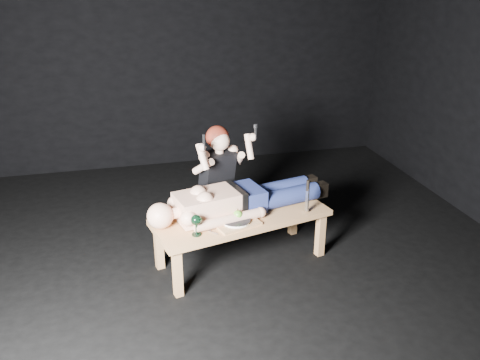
# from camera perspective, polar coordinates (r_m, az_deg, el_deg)

# --- Properties ---
(ground) EXTENTS (5.00, 5.00, 0.00)m
(ground) POSITION_cam_1_polar(r_m,az_deg,el_deg) (4.52, -0.09, -8.70)
(ground) COLOR black
(ground) RESTS_ON ground
(back_wall) EXTENTS (5.00, 0.00, 5.00)m
(back_wall) POSITION_cam_1_polar(r_m,az_deg,el_deg) (6.36, -5.69, 14.96)
(back_wall) COLOR black
(back_wall) RESTS_ON ground
(table) EXTENTS (1.57, 0.88, 0.45)m
(table) POSITION_cam_1_polar(r_m,az_deg,el_deg) (4.35, 0.16, -6.64)
(table) COLOR tan
(table) RESTS_ON ground
(lying_man) EXTENTS (1.59, 0.80, 0.27)m
(lying_man) POSITION_cam_1_polar(r_m,az_deg,el_deg) (4.27, 0.19, -1.78)
(lying_man) COLOR #DDAA90
(lying_man) RESTS_ON table
(kneeling_woman) EXTENTS (0.80, 0.85, 1.15)m
(kneeling_woman) POSITION_cam_1_polar(r_m,az_deg,el_deg) (4.59, -3.02, -0.10)
(kneeling_woman) COLOR black
(kneeling_woman) RESTS_ON ground
(serving_tray) EXTENTS (0.41, 0.35, 0.02)m
(serving_tray) POSITION_cam_1_polar(r_m,az_deg,el_deg) (4.09, -0.47, -4.88)
(serving_tray) COLOR tan
(serving_tray) RESTS_ON table
(plate) EXTENTS (0.29, 0.29, 0.02)m
(plate) POSITION_cam_1_polar(r_m,az_deg,el_deg) (4.08, -0.47, -4.64)
(plate) COLOR white
(plate) RESTS_ON serving_tray
(apple) EXTENTS (0.08, 0.08, 0.08)m
(apple) POSITION_cam_1_polar(r_m,az_deg,el_deg) (4.07, -0.25, -3.97)
(apple) COLOR #619A2B
(apple) RESTS_ON plate
(goblet) EXTENTS (0.10, 0.10, 0.17)m
(goblet) POSITION_cam_1_polar(r_m,az_deg,el_deg) (3.91, -4.99, -5.12)
(goblet) COLOR black
(goblet) RESTS_ON table
(fork_flat) EXTENTS (0.11, 0.14, 0.01)m
(fork_flat) POSITION_cam_1_polar(r_m,az_deg,el_deg) (3.99, -3.36, -5.85)
(fork_flat) COLOR #B2B2B7
(fork_flat) RESTS_ON table
(knife_flat) EXTENTS (0.08, 0.15, 0.01)m
(knife_flat) POSITION_cam_1_polar(r_m,az_deg,el_deg) (4.14, 1.43, -4.69)
(knife_flat) COLOR #B2B2B7
(knife_flat) RESTS_ON table
(spoon_flat) EXTENTS (0.15, 0.07, 0.01)m
(spoon_flat) POSITION_cam_1_polar(r_m,az_deg,el_deg) (4.15, 0.70, -4.56)
(spoon_flat) COLOR #B2B2B7
(spoon_flat) RESTS_ON table
(carving_knife) EXTENTS (0.05, 0.05, 0.30)m
(carving_knife) POSITION_cam_1_polar(r_m,az_deg,el_deg) (4.26, 7.65, -1.85)
(carving_knife) COLOR #B2B2B7
(carving_knife) RESTS_ON table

